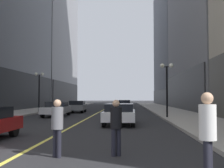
{
  "coord_description": "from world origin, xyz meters",
  "views": [
    {
      "loc": [
        3.24,
        -3.07,
        1.73
      ],
      "look_at": [
        1.18,
        34.59,
        3.5
      ],
      "focal_mm": 44.76,
      "sensor_mm": 36.0,
      "label": 1
    }
  ],
  "objects_px": {
    "pedestrian_in_grey_suit": "(57,124)",
    "fire_hydrant_right": "(208,127)",
    "car_blue": "(125,104)",
    "street_lamp_left_far": "(39,83)",
    "car_silver": "(57,108)",
    "pedestrian_in_black_coat": "(116,123)",
    "pedestrian_in_white_shirt": "(208,130)",
    "traffic_light_near_right": "(220,8)",
    "car_white": "(120,113)",
    "street_lamp_right_mid": "(167,78)",
    "car_grey": "(77,106)"
  },
  "relations": [
    {
      "from": "pedestrian_in_grey_suit",
      "to": "car_white",
      "type": "bearing_deg",
      "value": 80.86
    },
    {
      "from": "street_lamp_right_mid",
      "to": "pedestrian_in_white_shirt",
      "type": "bearing_deg",
      "value": -95.37
    },
    {
      "from": "car_silver",
      "to": "pedestrian_in_black_coat",
      "type": "relative_size",
      "value": 2.8
    },
    {
      "from": "pedestrian_in_black_coat",
      "to": "pedestrian_in_white_shirt",
      "type": "bearing_deg",
      "value": -54.1
    },
    {
      "from": "street_lamp_right_mid",
      "to": "traffic_light_near_right",
      "type": "bearing_deg",
      "value": -93.74
    },
    {
      "from": "car_white",
      "to": "street_lamp_left_far",
      "type": "bearing_deg",
      "value": 126.17
    },
    {
      "from": "pedestrian_in_black_coat",
      "to": "traffic_light_near_right",
      "type": "bearing_deg",
      "value": -37.64
    },
    {
      "from": "pedestrian_in_black_coat",
      "to": "street_lamp_left_far",
      "type": "bearing_deg",
      "value": 113.13
    },
    {
      "from": "street_lamp_right_mid",
      "to": "car_grey",
      "type": "bearing_deg",
      "value": 134.88
    },
    {
      "from": "pedestrian_in_white_shirt",
      "to": "pedestrian_in_grey_suit",
      "type": "bearing_deg",
      "value": 146.77
    },
    {
      "from": "car_blue",
      "to": "fire_hydrant_right",
      "type": "distance_m",
      "value": 26.81
    },
    {
      "from": "car_silver",
      "to": "fire_hydrant_right",
      "type": "relative_size",
      "value": 5.77
    },
    {
      "from": "pedestrian_in_black_coat",
      "to": "street_lamp_right_mid",
      "type": "relative_size",
      "value": 0.37
    },
    {
      "from": "pedestrian_in_white_shirt",
      "to": "street_lamp_right_mid",
      "type": "distance_m",
      "value": 17.03
    },
    {
      "from": "pedestrian_in_white_shirt",
      "to": "car_silver",
      "type": "bearing_deg",
      "value": 112.49
    },
    {
      "from": "pedestrian_in_grey_suit",
      "to": "fire_hydrant_right",
      "type": "xyz_separation_m",
      "value": [
        5.67,
        4.91,
        -0.57
      ]
    },
    {
      "from": "car_grey",
      "to": "car_silver",
      "type": "bearing_deg",
      "value": -95.64
    },
    {
      "from": "car_grey",
      "to": "fire_hydrant_right",
      "type": "relative_size",
      "value": 5.14
    },
    {
      "from": "car_blue",
      "to": "traffic_light_near_right",
      "type": "distance_m",
      "value": 33.25
    },
    {
      "from": "traffic_light_near_right",
      "to": "fire_hydrant_right",
      "type": "distance_m",
      "value": 7.48
    },
    {
      "from": "car_grey",
      "to": "pedestrian_in_black_coat",
      "type": "distance_m",
      "value": 23.63
    },
    {
      "from": "car_silver",
      "to": "traffic_light_near_right",
      "type": "xyz_separation_m",
      "value": [
        8.41,
        -18.28,
        3.02
      ]
    },
    {
      "from": "car_white",
      "to": "pedestrian_in_black_coat",
      "type": "height_order",
      "value": "pedestrian_in_black_coat"
    },
    {
      "from": "car_silver",
      "to": "car_grey",
      "type": "height_order",
      "value": "same"
    },
    {
      "from": "car_blue",
      "to": "street_lamp_left_far",
      "type": "relative_size",
      "value": 0.99
    },
    {
      "from": "car_white",
      "to": "car_blue",
      "type": "distance_m",
      "value": 21.88
    },
    {
      "from": "car_grey",
      "to": "traffic_light_near_right",
      "type": "height_order",
      "value": "traffic_light_near_right"
    },
    {
      "from": "car_white",
      "to": "car_blue",
      "type": "height_order",
      "value": "same"
    },
    {
      "from": "pedestrian_in_white_shirt",
      "to": "traffic_light_near_right",
      "type": "relative_size",
      "value": 0.32
    },
    {
      "from": "car_grey",
      "to": "pedestrian_in_grey_suit",
      "type": "relative_size",
      "value": 2.47
    },
    {
      "from": "car_white",
      "to": "street_lamp_right_mid",
      "type": "bearing_deg",
      "value": 53.51
    },
    {
      "from": "car_grey",
      "to": "pedestrian_in_grey_suit",
      "type": "xyz_separation_m",
      "value": [
        3.63,
        -23.3,
        0.25
      ]
    },
    {
      "from": "pedestrian_in_grey_suit",
      "to": "traffic_light_near_right",
      "type": "xyz_separation_m",
      "value": [
        4.12,
        -1.6,
        2.78
      ]
    },
    {
      "from": "car_grey",
      "to": "car_blue",
      "type": "distance_m",
      "value": 9.7
    },
    {
      "from": "street_lamp_left_far",
      "to": "car_blue",
      "type": "bearing_deg",
      "value": 45.14
    },
    {
      "from": "traffic_light_near_right",
      "to": "street_lamp_left_far",
      "type": "height_order",
      "value": "traffic_light_near_right"
    },
    {
      "from": "pedestrian_in_white_shirt",
      "to": "street_lamp_right_mid",
      "type": "bearing_deg",
      "value": 84.63
    },
    {
      "from": "car_blue",
      "to": "street_lamp_right_mid",
      "type": "relative_size",
      "value": 0.99
    },
    {
      "from": "car_silver",
      "to": "pedestrian_in_grey_suit",
      "type": "relative_size",
      "value": 2.78
    },
    {
      "from": "traffic_light_near_right",
      "to": "street_lamp_left_far",
      "type": "bearing_deg",
      "value": 116.4
    },
    {
      "from": "street_lamp_left_far",
      "to": "fire_hydrant_right",
      "type": "xyz_separation_m",
      "value": [
        13.3,
        -17.17,
        -2.86
      ]
    },
    {
      "from": "street_lamp_left_far",
      "to": "street_lamp_right_mid",
      "type": "xyz_separation_m",
      "value": [
        12.8,
        -7.62,
        0.0
      ]
    },
    {
      "from": "car_white",
      "to": "fire_hydrant_right",
      "type": "height_order",
      "value": "car_white"
    },
    {
      "from": "pedestrian_in_grey_suit",
      "to": "street_lamp_right_mid",
      "type": "xyz_separation_m",
      "value": [
        5.17,
        14.46,
        2.29
      ]
    },
    {
      "from": "pedestrian_in_white_shirt",
      "to": "street_lamp_right_mid",
      "type": "relative_size",
      "value": 0.41
    },
    {
      "from": "pedestrian_in_grey_suit",
      "to": "street_lamp_left_far",
      "type": "relative_size",
      "value": 0.38
    },
    {
      "from": "traffic_light_near_right",
      "to": "car_silver",
      "type": "bearing_deg",
      "value": 114.71
    },
    {
      "from": "car_silver",
      "to": "street_lamp_left_far",
      "type": "bearing_deg",
      "value": 121.76
    },
    {
      "from": "car_blue",
      "to": "street_lamp_right_mid",
      "type": "bearing_deg",
      "value": -78.33
    },
    {
      "from": "car_white",
      "to": "car_grey",
      "type": "distance_m",
      "value": 14.7
    }
  ]
}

